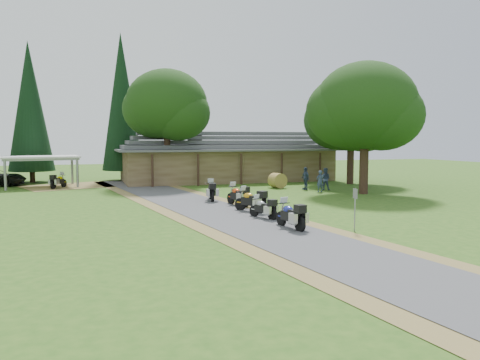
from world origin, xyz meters
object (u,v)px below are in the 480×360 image
object	(u,v)px
motorcycle_row_b	(263,207)
motorcycle_row_a	(290,214)
motorcycle_carport_a	(58,180)
lodge	(227,156)
motorcycle_row_d	(238,194)
hay_bale	(277,181)
motorcycle_row_e	(211,190)
motorcycle_row_c	(251,200)
carport	(41,172)

from	to	relation	value
motorcycle_row_b	motorcycle_row_a	bearing A→B (deg)	161.32
motorcycle_row_a	motorcycle_carport_a	world-z (taller)	motorcycle_row_a
lodge	motorcycle_row_d	size ratio (longest dim) A/B	10.38
motorcycle_row_a	hay_bale	world-z (taller)	motorcycle_row_a
motorcycle_row_b	motorcycle_row_e	distance (m)	7.72
motorcycle_row_b	motorcycle_row_d	bearing A→B (deg)	-24.34
motorcycle_row_d	hay_bale	world-z (taller)	motorcycle_row_d
motorcycle_row_b	motorcycle_row_c	world-z (taller)	motorcycle_row_c
motorcycle_row_e	motorcycle_row_a	bearing A→B (deg)	-165.61
motorcycle_row_b	motorcycle_row_c	size ratio (longest dim) A/B	0.84
motorcycle_row_a	motorcycle_row_c	xyz separation A→B (m)	(-0.01, 5.22, 0.02)
motorcycle_row_a	carport	bearing A→B (deg)	19.53
carport	motorcycle_row_e	bearing A→B (deg)	-57.40
motorcycle_row_a	motorcycle_row_c	size ratio (longest dim) A/B	0.97
motorcycle_row_d	motorcycle_row_e	xyz separation A→B (m)	(-0.89, 2.88, -0.01)
carport	motorcycle_row_b	distance (m)	24.37
carport	motorcycle_row_e	distance (m)	17.68
motorcycle_row_e	motorcycle_carport_a	world-z (taller)	motorcycle_row_e
lodge	motorcycle_row_d	distance (m)	18.06
motorcycle_row_b	lodge	bearing A→B (deg)	-33.96
motorcycle_row_d	hay_bale	bearing A→B (deg)	-49.58
motorcycle_row_c	motorcycle_carport_a	world-z (taller)	motorcycle_row_c
lodge	carport	size ratio (longest dim) A/B	3.49
motorcycle_row_e	motorcycle_row_b	bearing A→B (deg)	-165.05
lodge	motorcycle_row_e	size ratio (longest dim) A/B	10.49
motorcycle_row_e	motorcycle_carport_a	bearing A→B (deg)	50.43
lodge	motorcycle_row_d	bearing A→B (deg)	-104.92
lodge	hay_bale	world-z (taller)	lodge
motorcycle_row_a	motorcycle_carport_a	size ratio (longest dim) A/B	1.04
lodge	motorcycle_row_b	size ratio (longest dim) A/B	12.24
motorcycle_row_a	hay_bale	distance (m)	18.04
motorcycle_row_a	motorcycle_row_c	bearing A→B (deg)	-7.40
motorcycle_row_e	motorcycle_carport_a	size ratio (longest dim) A/B	1.06
motorcycle_row_c	motorcycle_row_e	size ratio (longest dim) A/B	1.02
motorcycle_carport_a	motorcycle_row_e	bearing A→B (deg)	-109.16
lodge	hay_bale	bearing A→B (deg)	-77.33
motorcycle_row_a	lodge	bearing A→B (deg)	-18.10
lodge	motorcycle_row_a	world-z (taller)	lodge
motorcycle_row_a	motorcycle_row_b	size ratio (longest dim) A/B	1.15
motorcycle_row_c	hay_bale	size ratio (longest dim) A/B	1.65
carport	hay_bale	size ratio (longest dim) A/B	4.88
motorcycle_row_e	hay_bale	xyz separation A→B (m)	(7.41, 6.09, -0.07)
motorcycle_row_d	motorcycle_row_e	distance (m)	3.02
motorcycle_row_c	motorcycle_row_d	distance (m)	2.60
motorcycle_row_c	motorcycle_row_e	xyz separation A→B (m)	(-0.81, 5.48, -0.01)
motorcycle_row_b	motorcycle_row_e	xyz separation A→B (m)	(-0.66, 7.69, 0.10)
motorcycle_row_e	hay_bale	world-z (taller)	motorcycle_row_e
motorcycle_row_c	motorcycle_row_d	size ratio (longest dim) A/B	1.01
motorcycle_row_c	motorcycle_row_d	xyz separation A→B (m)	(0.09, 2.60, -0.00)
hay_bale	lodge	bearing A→B (deg)	102.67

